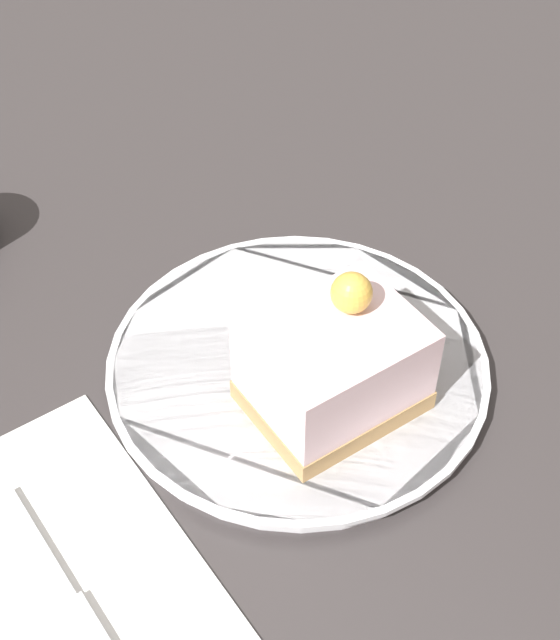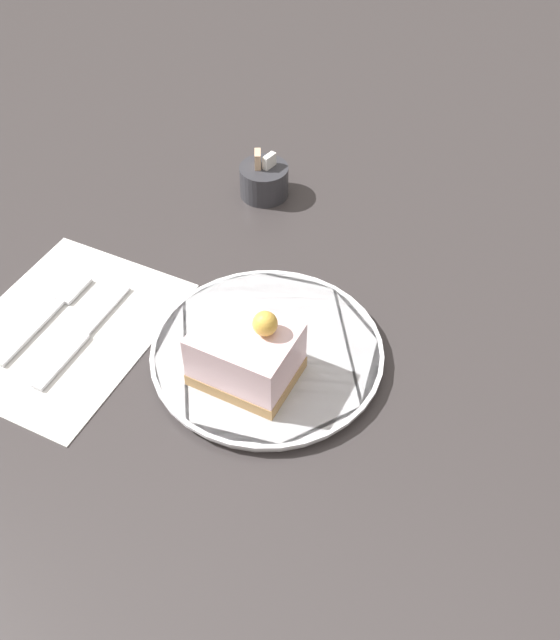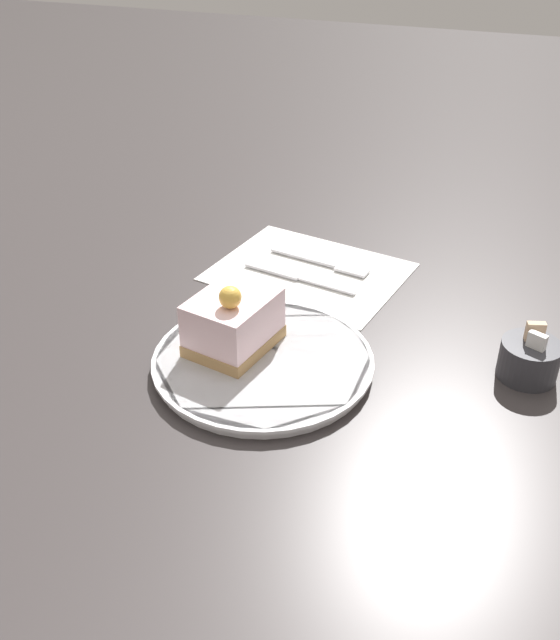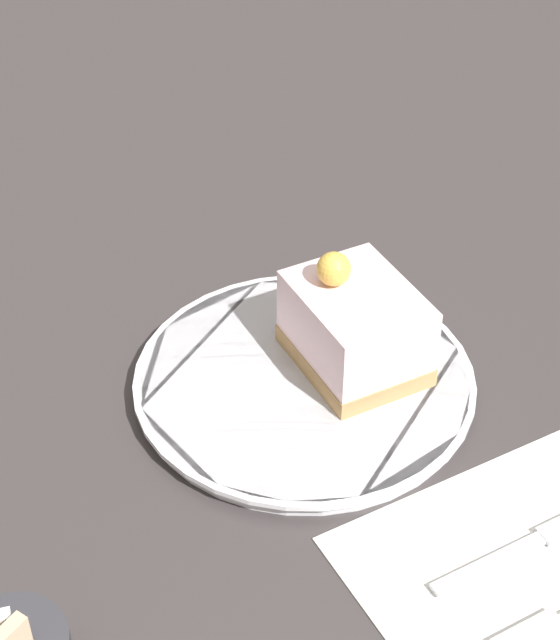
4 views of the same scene
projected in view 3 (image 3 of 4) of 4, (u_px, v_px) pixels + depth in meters
name	position (u px, v px, depth m)	size (l,w,h in m)	color
ground_plane	(280.00, 352.00, 0.83)	(4.00, 4.00, 0.00)	#383333
plate	(263.00, 362.00, 0.80)	(0.25, 0.25, 0.01)	white
cake_slice	(233.00, 322.00, 0.80)	(0.11, 0.10, 0.09)	#AD8451
napkin	(309.00, 271.00, 0.99)	(0.24, 0.28, 0.00)	white
fork	(327.00, 263.00, 1.00)	(0.04, 0.15, 0.00)	silver
knife	(289.00, 275.00, 0.97)	(0.04, 0.17, 0.00)	silver
sugar_bowl	(529.00, 359.00, 0.78)	(0.07, 0.07, 0.06)	#333338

